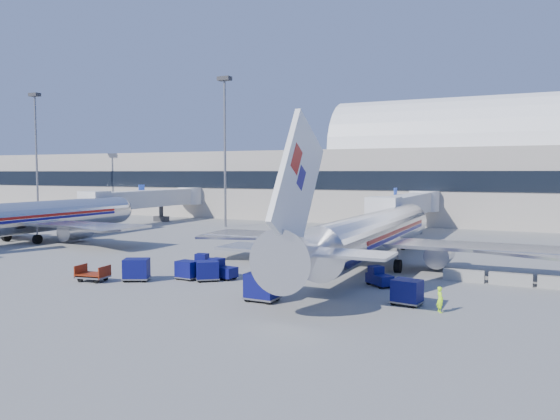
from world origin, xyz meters
The scene contains 20 objects.
ground centered at (0.00, 0.00, 0.00)m, with size 260.00×260.00×0.00m, color gray.
terminal centered at (-13.60, 55.96, 7.52)m, with size 170.00×28.15×21.00m.
airliner_main centered at (10.00, 4.51, 2.93)m, with size 32.00×37.26×12.07m.
airliner_mid centered at (-32.00, 4.51, 2.93)m, with size 32.00×37.26×12.07m.
jetbridge_near centered at (7.60, 30.81, 3.93)m, with size 4.40×27.50×6.25m.
jetbridge_mid centered at (-34.40, 30.81, 3.93)m, with size 4.40×27.50×6.25m.
mast_far_west centered at (-60.00, 30.00, 14.79)m, with size 2.00×1.20×22.60m.
mast_west centered at (-20.00, 30.00, 14.79)m, with size 2.00×1.20×22.60m.
barrier_near centered at (18.00, 2.00, 0.45)m, with size 3.00×0.55×0.90m, color #9E9E96.
barrier_mid centered at (21.30, 2.00, 0.45)m, with size 3.00×0.55×0.90m, color #9E9E96.
tug_lead centered at (0.67, -5.03, 0.71)m, with size 2.56×1.55×1.57m.
tug_right centered at (12.59, -2.38, 0.64)m, with size 2.34×2.23×1.41m.
tug_left centered at (-2.62, -2.43, 0.67)m, with size 1.44×2.39×1.47m.
cart_train_a centered at (0.23, -6.27, 0.82)m, with size 2.19×2.13×1.54m.
cart_train_b centered at (-1.49, -6.45, 0.78)m, with size 1.77×1.41×1.46m.
cart_train_c centered at (-4.67, -8.60, 0.92)m, with size 2.41×2.20×1.72m.
cart_solo_near centered at (7.03, -10.31, 0.98)m, with size 2.12×1.64×1.83m.
cart_solo_far centered at (15.70, -7.29, 0.86)m, with size 2.02×1.66×1.61m.
cart_open_red centered at (-7.59, -10.11, 0.43)m, with size 2.45×1.88×0.61m.
ramp_worker centered at (17.87, -8.27, 0.78)m, with size 0.57×0.37×1.55m, color #A6FC1A.
Camera 1 is at (22.94, -41.21, 8.35)m, focal length 35.00 mm.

